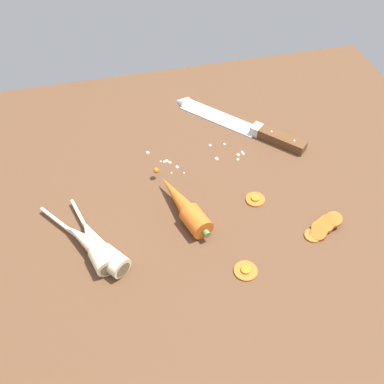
# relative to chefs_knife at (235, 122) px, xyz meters

# --- Properties ---
(ground_plane) EXTENTS (1.20, 0.90, 0.04)m
(ground_plane) POSITION_rel_chefs_knife_xyz_m (-0.15, -0.18, -0.03)
(ground_plane) COLOR brown
(chefs_knife) EXTENTS (0.26, 0.28, 0.04)m
(chefs_knife) POSITION_rel_chefs_knife_xyz_m (0.00, 0.00, 0.00)
(chefs_knife) COLOR silver
(chefs_knife) RESTS_ON ground_plane
(whole_carrot) EXTENTS (0.09, 0.19, 0.04)m
(whole_carrot) POSITION_rel_chefs_knife_xyz_m (-0.18, -0.24, 0.01)
(whole_carrot) COLOR #D6601E
(whole_carrot) RESTS_ON ground_plane
(parsnip_front) EXTENTS (0.15, 0.20, 0.04)m
(parsnip_front) POSITION_rel_chefs_knife_xyz_m (-0.35, -0.29, 0.01)
(parsnip_front) COLOR beige
(parsnip_front) RESTS_ON ground_plane
(parsnip_mid_left) EXTENTS (0.07, 0.19, 0.04)m
(parsnip_mid_left) POSITION_rel_chefs_knife_xyz_m (-0.35, -0.29, 0.01)
(parsnip_mid_left) COLOR beige
(parsnip_mid_left) RESTS_ON ground_plane
(carrot_slice_stack) EXTENTS (0.08, 0.05, 0.03)m
(carrot_slice_stack) POSITION_rel_chefs_knife_xyz_m (0.07, -0.34, 0.00)
(carrot_slice_stack) COLOR #D6601E
(carrot_slice_stack) RESTS_ON ground_plane
(carrot_slice_stray_near) EXTENTS (0.04, 0.04, 0.01)m
(carrot_slice_stray_near) POSITION_rel_chefs_knife_xyz_m (-0.10, -0.39, -0.00)
(carrot_slice_stray_near) COLOR #D6601E
(carrot_slice_stray_near) RESTS_ON ground_plane
(carrot_slice_stray_mid) EXTENTS (0.04, 0.04, 0.01)m
(carrot_slice_stray_mid) POSITION_rel_chefs_knife_xyz_m (-0.03, -0.24, -0.00)
(carrot_slice_stray_mid) COLOR #D6601E
(carrot_slice_stray_mid) RESTS_ON ground_plane
(mince_crumbs) EXTENTS (0.21, 0.09, 0.01)m
(mince_crumbs) POSITION_rel_chefs_knife_xyz_m (-0.11, -0.09, -0.00)
(mince_crumbs) COLOR silver
(mince_crumbs) RESTS_ON ground_plane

